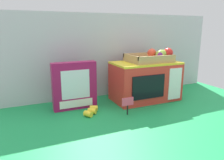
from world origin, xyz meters
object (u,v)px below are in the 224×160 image
food_groups_crate (153,57)px  loose_toy_banana (91,111)px  price_sign (128,103)px  toy_microwave (145,81)px  cookie_set_box (75,86)px

food_groups_crate → loose_toy_banana: food_groups_crate is taller
price_sign → loose_toy_banana: bearing=152.0°
food_groups_crate → loose_toy_banana: bearing=-168.4°
toy_microwave → price_sign: size_ratio=4.38×
cookie_set_box → toy_microwave: bearing=-3.1°
toy_microwave → loose_toy_banana: size_ratio=3.65×
price_sign → toy_microwave: bearing=39.5°
toy_microwave → food_groups_crate: bearing=-2.2°
food_groups_crate → price_sign: bearing=-146.0°
food_groups_crate → price_sign: 0.41m
cookie_set_box → price_sign: (0.24, -0.22, -0.07)m
food_groups_crate → loose_toy_banana: 0.55m
food_groups_crate → price_sign: food_groups_crate is taller
cookie_set_box → price_sign: bearing=-42.0°
toy_microwave → loose_toy_banana: 0.44m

